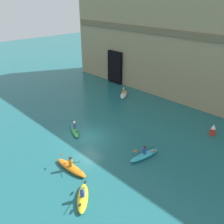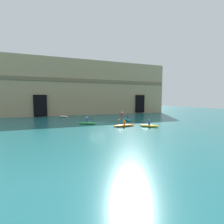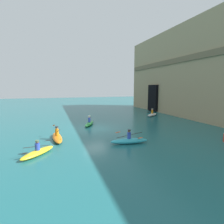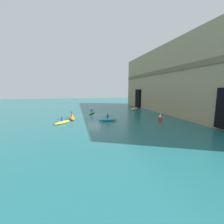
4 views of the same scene
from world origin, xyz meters
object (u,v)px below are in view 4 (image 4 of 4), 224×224
kayak_green (92,113)px  kayak_white (134,109)px  kayak_yellow (62,122)px  kayak_orange (72,118)px  marker_buoy (160,118)px  kayak_cyan (108,119)px

kayak_green → kayak_white: bearing=-45.2°
kayak_yellow → kayak_white: (-11.59, 16.12, 0.03)m
kayak_orange → kayak_green: (-4.82, 3.87, 0.02)m
kayak_yellow → kayak_green: size_ratio=0.87×
marker_buoy → kayak_green: bearing=-136.2°
kayak_cyan → kayak_white: 14.61m
kayak_white → marker_buoy: bearing=-132.0°
kayak_yellow → kayak_cyan: size_ratio=0.81×
kayak_cyan → marker_buoy: 8.36m
kayak_yellow → kayak_orange: size_ratio=0.74×
kayak_cyan → kayak_white: bearing=-120.7°
kayak_cyan → marker_buoy: marker_buoy is taller
kayak_orange → kayak_green: bearing=137.3°
kayak_yellow → kayak_orange: (-3.31, 1.35, 0.00)m
marker_buoy → kayak_cyan: bearing=-105.9°
kayak_yellow → marker_buoy: bearing=124.0°
marker_buoy → kayak_yellow: bearing=-97.8°
kayak_cyan → kayak_yellow: bearing=10.2°
kayak_orange → marker_buoy: (5.36, 13.61, 0.34)m
kayak_yellow → kayak_white: size_ratio=0.88×
kayak_orange → kayak_cyan: bearing=57.2°
kayak_yellow → kayak_cyan: bearing=133.8°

